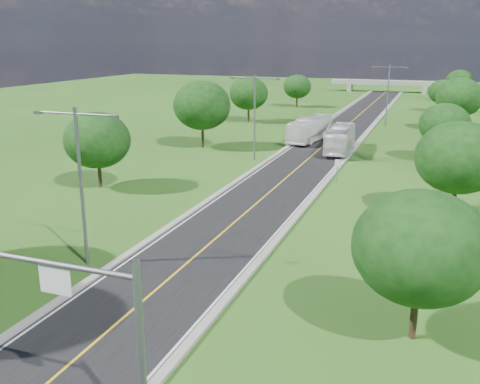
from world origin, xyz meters
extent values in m
plane|color=#264C15|center=(0.00, 60.00, 0.00)|extent=(260.00, 260.00, 0.00)
cube|color=black|center=(0.00, 66.00, 0.03)|extent=(8.00, 150.00, 0.06)
cube|color=gray|center=(-4.25, 66.00, 0.11)|extent=(0.50, 150.00, 0.22)
cube|color=gray|center=(4.25, 66.00, 0.11)|extent=(0.50, 150.00, 0.22)
cylinder|color=slate|center=(5.80, -1.00, 3.60)|extent=(0.28, 0.28, 7.20)
cylinder|color=slate|center=(1.60, -1.00, 6.60)|extent=(8.40, 0.20, 0.20)
cube|color=white|center=(2.60, -1.00, 6.00)|extent=(1.25, 0.06, 1.00)
cylinder|color=slate|center=(5.20, 38.00, 1.20)|extent=(0.08, 0.08, 2.40)
cube|color=white|center=(5.20, 37.97, 2.00)|extent=(0.55, 0.04, 0.70)
cube|color=gray|center=(-10.00, 140.00, 1.00)|extent=(1.20, 3.00, 2.00)
cube|color=gray|center=(10.00, 140.00, 1.00)|extent=(1.20, 3.00, 2.00)
cube|color=gray|center=(0.00, 140.00, 2.60)|extent=(30.00, 3.00, 1.20)
cylinder|color=slate|center=(-6.00, 12.00, 5.00)|extent=(0.22, 0.22, 10.00)
cylinder|color=slate|center=(-7.40, 12.00, 9.60)|extent=(2.80, 0.12, 0.12)
cylinder|color=slate|center=(-4.60, 12.00, 9.60)|extent=(2.80, 0.12, 0.12)
cube|color=slate|center=(-8.70, 12.00, 9.55)|extent=(0.50, 0.25, 0.18)
cube|color=slate|center=(-3.30, 12.00, 9.55)|extent=(0.50, 0.25, 0.18)
cylinder|color=slate|center=(-6.00, 45.00, 5.00)|extent=(0.22, 0.22, 10.00)
cylinder|color=slate|center=(-7.40, 45.00, 9.60)|extent=(2.80, 0.12, 0.12)
cylinder|color=slate|center=(-4.60, 45.00, 9.60)|extent=(2.80, 0.12, 0.12)
cube|color=slate|center=(-8.70, 45.00, 9.55)|extent=(0.50, 0.25, 0.18)
cube|color=slate|center=(-3.30, 45.00, 9.55)|extent=(0.50, 0.25, 0.18)
cylinder|color=slate|center=(6.00, 78.00, 5.00)|extent=(0.22, 0.22, 10.00)
cylinder|color=slate|center=(4.60, 78.00, 9.60)|extent=(2.80, 0.12, 0.12)
cylinder|color=slate|center=(7.40, 78.00, 9.60)|extent=(2.80, 0.12, 0.12)
cube|color=slate|center=(3.30, 78.00, 9.55)|extent=(0.50, 0.25, 0.18)
cube|color=slate|center=(8.70, 78.00, 9.55)|extent=(0.50, 0.25, 0.18)
cylinder|color=black|center=(-16.00, 28.00, 1.35)|extent=(0.36, 0.36, 2.70)
ellipsoid|color=#0E330E|center=(-16.00, 28.00, 4.65)|extent=(6.30, 6.30, 5.36)
cylinder|color=black|center=(-15.00, 50.00, 1.62)|extent=(0.36, 0.36, 3.24)
ellipsoid|color=#0E330E|center=(-15.00, 50.00, 5.58)|extent=(7.56, 7.56, 6.43)
cylinder|color=black|center=(-17.00, 74.00, 1.44)|extent=(0.36, 0.36, 2.88)
ellipsoid|color=#0E330E|center=(-17.00, 74.00, 4.96)|extent=(6.72, 6.72, 5.71)
cylinder|color=black|center=(-14.50, 98.00, 1.26)|extent=(0.36, 0.36, 2.52)
ellipsoid|color=#0E330E|center=(-14.50, 98.00, 4.34)|extent=(5.88, 5.88, 5.00)
cylinder|color=black|center=(14.00, 10.00, 1.35)|extent=(0.36, 0.36, 2.70)
ellipsoid|color=#0E330E|center=(14.00, 10.00, 4.65)|extent=(6.30, 6.30, 5.36)
cylinder|color=black|center=(16.00, 30.00, 1.44)|extent=(0.36, 0.36, 2.88)
ellipsoid|color=#0E330E|center=(16.00, 30.00, 4.96)|extent=(6.72, 6.72, 5.71)
cylinder|color=black|center=(15.00, 52.00, 1.26)|extent=(0.36, 0.36, 2.52)
ellipsoid|color=#0E330E|center=(15.00, 52.00, 4.34)|extent=(5.88, 5.88, 5.00)
cylinder|color=black|center=(17.00, 76.00, 1.53)|extent=(0.36, 0.36, 3.06)
ellipsoid|color=#0E330E|center=(17.00, 76.00, 5.27)|extent=(7.14, 7.14, 6.07)
cylinder|color=black|center=(14.50, 100.00, 1.17)|extent=(0.36, 0.36, 2.34)
ellipsoid|color=#0E330E|center=(14.50, 100.00, 4.03)|extent=(5.46, 5.46, 4.64)
cylinder|color=black|center=(18.00, 120.00, 1.35)|extent=(0.36, 0.36, 2.70)
ellipsoid|color=#0E330E|center=(18.00, 120.00, 4.65)|extent=(6.30, 6.30, 5.36)
imported|color=white|center=(2.73, 53.43, 1.67)|extent=(3.39, 11.68, 3.21)
imported|color=white|center=(-2.66, 59.67, 1.73)|extent=(4.12, 12.20, 3.33)
camera|label=1|loc=(14.18, -14.28, 13.78)|focal=40.00mm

